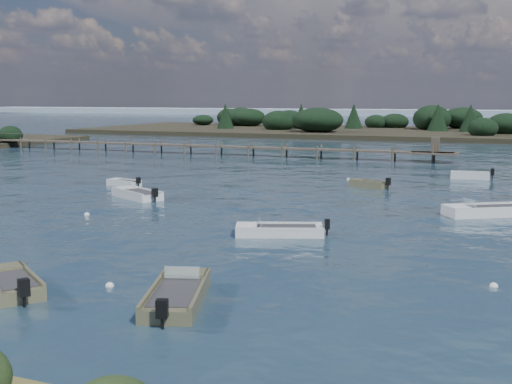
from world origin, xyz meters
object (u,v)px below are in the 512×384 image
at_px(dinghy_mid_white_a, 279,232).
at_px(dinghy_extra_a, 11,287).
at_px(tender_far_grey, 124,184).
at_px(tender_far_white, 369,185).
at_px(jetty, 218,147).
at_px(tender_far_grey_b, 470,177).
at_px(dinghy_near_olive, 177,298).
at_px(dinghy_mid_grey, 137,196).
at_px(dinghy_mid_white_b, 486,213).

xyz_separation_m(dinghy_mid_white_a, dinghy_extra_a, (-5.71, -12.55, 0.02)).
xyz_separation_m(tender_far_grey, tender_far_white, (18.19, 6.24, 0.02)).
bearing_deg(dinghy_mid_white_a, jetty, 118.93).
relative_size(tender_far_grey_b, dinghy_near_olive, 0.70).
distance_m(dinghy_near_olive, tender_far_white, 30.41).
xyz_separation_m(tender_far_grey, dinghy_extra_a, (11.92, -25.30, 0.03)).
bearing_deg(dinghy_mid_grey, tender_far_grey, 131.07).
distance_m(dinghy_mid_white_a, jetty, 47.06).
height_order(dinghy_extra_a, tender_far_white, dinghy_extra_a).
xyz_separation_m(dinghy_near_olive, tender_far_white, (0.13, 30.41, 0.00)).
height_order(dinghy_near_olive, dinghy_mid_white_a, dinghy_near_olive).
bearing_deg(tender_far_white, tender_far_grey_b, 51.35).
relative_size(tender_far_grey_b, dinghy_mid_white_b, 0.70).
bearing_deg(tender_far_grey, tender_far_grey_b, 30.64).
bearing_deg(tender_far_grey, tender_far_white, 18.92).
relative_size(tender_far_grey_b, dinghy_mid_white_a, 0.75).
distance_m(dinghy_mid_grey, dinghy_mid_white_a, 15.39).
height_order(tender_far_grey_b, tender_far_white, tender_far_grey_b).
relative_size(dinghy_mid_white_a, tender_far_grey, 1.50).
height_order(dinghy_mid_white_b, dinghy_near_olive, dinghy_mid_white_b).
bearing_deg(jetty, tender_far_grey, -79.78).
relative_size(dinghy_mid_grey, dinghy_near_olive, 0.91).
bearing_deg(dinghy_mid_white_a, dinghy_mid_white_b, 45.67).
bearing_deg(tender_far_white, jetty, 136.42).
height_order(dinghy_mid_white_b, tender_far_grey, dinghy_mid_white_b).
distance_m(tender_far_grey_b, tender_far_white, 11.05).
bearing_deg(tender_far_white, tender_far_grey, -161.08).
xyz_separation_m(dinghy_mid_white_b, tender_far_white, (-8.91, 9.29, -0.01)).
bearing_deg(dinghy_mid_white_b, tender_far_grey_b, 96.40).
bearing_deg(dinghy_mid_white_a, dinghy_near_olive, -87.81).
distance_m(dinghy_mid_grey, jetty, 34.74).
distance_m(dinghy_extra_a, jetty, 56.38).
distance_m(dinghy_mid_white_a, tender_far_grey, 21.76).
height_order(tender_far_grey_b, dinghy_near_olive, dinghy_near_olive).
xyz_separation_m(dinghy_mid_grey, tender_far_white, (13.85, 11.22, -0.00)).
xyz_separation_m(dinghy_near_olive, tender_far_grey, (-18.07, 24.17, -0.02)).
height_order(dinghy_near_olive, tender_far_white, dinghy_near_olive).
bearing_deg(dinghy_near_olive, dinghy_mid_white_a, 92.19).
bearing_deg(dinghy_mid_white_b, jetty, 135.67).
distance_m(dinghy_mid_white_a, tender_far_white, 18.99).
distance_m(dinghy_mid_white_b, dinghy_extra_a, 26.93).
distance_m(tender_far_white, jetty, 32.20).
xyz_separation_m(tender_far_grey_b, tender_far_grey, (-25.09, -14.86, -0.03)).
bearing_deg(tender_far_white, dinghy_mid_grey, -140.98).
distance_m(dinghy_near_olive, jetty, 57.50).
distance_m(dinghy_extra_a, tender_far_white, 32.15).
bearing_deg(dinghy_near_olive, tender_far_white, 89.76).
bearing_deg(tender_far_grey_b, dinghy_near_olive, -100.20).
height_order(dinghy_mid_white_b, tender_far_white, dinghy_mid_white_b).
xyz_separation_m(dinghy_near_olive, dinghy_mid_white_a, (-0.44, 11.42, -0.02)).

